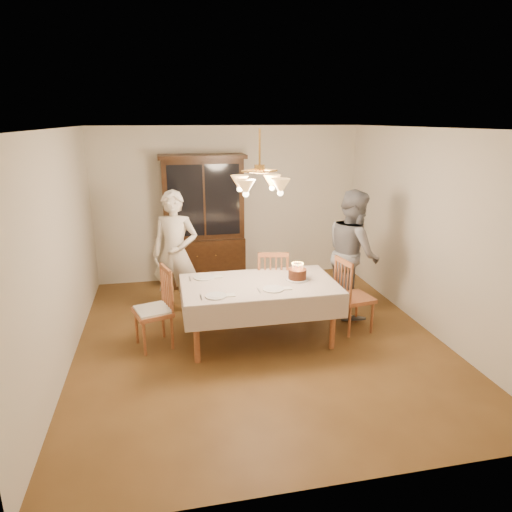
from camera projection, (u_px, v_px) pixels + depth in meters
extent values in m
plane|color=brown|center=(259.00, 339.00, 5.84)|extent=(5.00, 5.00, 0.00)
plane|color=white|center=(260.00, 128.00, 5.09)|extent=(5.00, 5.00, 0.00)
plane|color=beige|center=(229.00, 204.00, 7.81)|extent=(4.50, 0.00, 4.50)
plane|color=beige|center=(336.00, 332.00, 3.12)|extent=(4.50, 0.00, 4.50)
plane|color=beige|center=(60.00, 251.00, 5.03)|extent=(0.00, 5.00, 5.00)
plane|color=beige|center=(429.00, 232.00, 5.90)|extent=(0.00, 5.00, 5.00)
cube|color=brown|center=(259.00, 285.00, 5.63)|extent=(1.80, 1.00, 0.04)
cube|color=beige|center=(259.00, 284.00, 5.62)|extent=(1.90, 1.10, 0.01)
cylinder|color=brown|center=(197.00, 334.00, 5.18)|extent=(0.07, 0.07, 0.71)
cylinder|color=brown|center=(333.00, 322.00, 5.50)|extent=(0.07, 0.07, 0.71)
cylinder|color=brown|center=(191.00, 306.00, 5.97)|extent=(0.07, 0.07, 0.71)
cylinder|color=brown|center=(311.00, 296.00, 6.29)|extent=(0.07, 0.07, 0.71)
cube|color=black|center=(205.00, 260.00, 7.72)|extent=(1.30, 0.50, 0.80)
cube|color=black|center=(203.00, 198.00, 7.47)|extent=(1.30, 0.40, 1.30)
cube|color=black|center=(204.00, 201.00, 7.28)|extent=(1.14, 0.01, 1.14)
cube|color=black|center=(202.00, 156.00, 7.22)|extent=(1.38, 0.54, 0.06)
cube|color=brown|center=(272.00, 287.00, 6.38)|extent=(0.51, 0.50, 0.05)
cube|color=brown|center=(273.00, 255.00, 6.05)|extent=(0.40, 0.11, 0.06)
cylinder|color=brown|center=(284.00, 298.00, 6.61)|extent=(0.04, 0.04, 0.43)
cylinder|color=brown|center=(259.00, 298.00, 6.61)|extent=(0.04, 0.04, 0.43)
cylinder|color=brown|center=(286.00, 307.00, 6.29)|extent=(0.04, 0.04, 0.43)
cylinder|color=brown|center=(260.00, 307.00, 6.29)|extent=(0.04, 0.04, 0.43)
cube|color=brown|center=(153.00, 312.00, 5.53)|extent=(0.53, 0.54, 0.05)
cube|color=brown|center=(166.00, 269.00, 5.47)|extent=(0.15, 0.39, 0.06)
cylinder|color=brown|center=(137.00, 327.00, 5.67)|extent=(0.04, 0.04, 0.43)
cylinder|color=brown|center=(144.00, 339.00, 5.37)|extent=(0.04, 0.04, 0.43)
cylinder|color=brown|center=(163.00, 322.00, 5.83)|extent=(0.04, 0.04, 0.43)
cylinder|color=brown|center=(172.00, 333.00, 5.52)|extent=(0.04, 0.04, 0.43)
cube|color=silver|center=(153.00, 310.00, 5.52)|extent=(0.48, 0.49, 0.03)
cube|color=brown|center=(354.00, 298.00, 5.97)|extent=(0.49, 0.50, 0.05)
cube|color=brown|center=(344.00, 262.00, 5.76)|extent=(0.10, 0.40, 0.06)
cylinder|color=brown|center=(372.00, 318.00, 5.94)|extent=(0.04, 0.04, 0.43)
cylinder|color=brown|center=(357.00, 308.00, 6.26)|extent=(0.04, 0.04, 0.43)
cylinder|color=brown|center=(349.00, 322.00, 5.82)|extent=(0.04, 0.04, 0.43)
cylinder|color=brown|center=(335.00, 311.00, 6.14)|extent=(0.04, 0.04, 0.43)
imported|color=beige|center=(175.00, 254.00, 6.33)|extent=(0.75, 0.61, 1.79)
imported|color=slate|center=(353.00, 253.00, 6.41)|extent=(0.73, 0.91, 1.79)
cylinder|color=white|center=(297.00, 279.00, 5.75)|extent=(0.30, 0.30, 0.01)
cylinder|color=#3C1A0D|center=(297.00, 274.00, 5.73)|extent=(0.23, 0.23, 0.12)
cylinder|color=#598CD8|center=(303.00, 266.00, 5.72)|extent=(0.01, 0.01, 0.07)
sphere|color=#FFB23F|center=(303.00, 263.00, 5.70)|extent=(0.01, 0.01, 0.01)
cylinder|color=pink|center=(302.00, 265.00, 5.74)|extent=(0.01, 0.01, 0.07)
sphere|color=#FFB23F|center=(302.00, 262.00, 5.73)|extent=(0.01, 0.01, 0.01)
cylinder|color=#EACC66|center=(300.00, 265.00, 5.76)|extent=(0.01, 0.01, 0.07)
sphere|color=#FFB23F|center=(300.00, 262.00, 5.75)|extent=(0.01, 0.01, 0.01)
cylinder|color=#598CD8|center=(298.00, 265.00, 5.77)|extent=(0.01, 0.01, 0.07)
sphere|color=#FFB23F|center=(298.00, 262.00, 5.76)|extent=(0.01, 0.01, 0.01)
cylinder|color=pink|center=(295.00, 265.00, 5.76)|extent=(0.01, 0.01, 0.07)
sphere|color=#FFB23F|center=(296.00, 262.00, 5.75)|extent=(0.01, 0.01, 0.01)
cylinder|color=#EACC66|center=(294.00, 265.00, 5.75)|extent=(0.01, 0.01, 0.07)
sphere|color=#FFB23F|center=(294.00, 262.00, 5.74)|extent=(0.01, 0.01, 0.01)
cylinder|color=#598CD8|center=(292.00, 266.00, 5.73)|extent=(0.01, 0.01, 0.07)
sphere|color=#FFB23F|center=(292.00, 263.00, 5.72)|extent=(0.01, 0.01, 0.01)
cylinder|color=pink|center=(292.00, 266.00, 5.70)|extent=(0.01, 0.01, 0.07)
sphere|color=#FFB23F|center=(292.00, 263.00, 5.69)|extent=(0.01, 0.01, 0.01)
cylinder|color=#EACC66|center=(293.00, 267.00, 5.68)|extent=(0.01, 0.01, 0.07)
sphere|color=#FFB23F|center=(293.00, 264.00, 5.66)|extent=(0.01, 0.01, 0.01)
cylinder|color=#598CD8|center=(294.00, 268.00, 5.65)|extent=(0.01, 0.01, 0.07)
sphere|color=#FFB23F|center=(294.00, 265.00, 5.64)|extent=(0.01, 0.01, 0.01)
cylinder|color=pink|center=(296.00, 268.00, 5.64)|extent=(0.01, 0.01, 0.07)
sphere|color=#FFB23F|center=(296.00, 265.00, 5.63)|extent=(0.01, 0.01, 0.01)
cylinder|color=#EACC66|center=(299.00, 268.00, 5.64)|extent=(0.01, 0.01, 0.07)
sphere|color=#FFB23F|center=(299.00, 265.00, 5.63)|extent=(0.01, 0.01, 0.01)
cylinder|color=#598CD8|center=(301.00, 268.00, 5.65)|extent=(0.01, 0.01, 0.07)
sphere|color=#FFB23F|center=(301.00, 265.00, 5.63)|extent=(0.01, 0.01, 0.01)
cylinder|color=pink|center=(302.00, 267.00, 5.66)|extent=(0.01, 0.01, 0.07)
sphere|color=#FFB23F|center=(302.00, 264.00, 5.65)|extent=(0.01, 0.01, 0.01)
cylinder|color=#EACC66|center=(303.00, 267.00, 5.69)|extent=(0.01, 0.01, 0.07)
sphere|color=#FFB23F|center=(303.00, 264.00, 5.68)|extent=(0.01, 0.01, 0.01)
cylinder|color=white|center=(216.00, 296.00, 5.19)|extent=(0.25, 0.25, 0.02)
cube|color=silver|center=(201.00, 297.00, 5.16)|extent=(0.01, 0.16, 0.01)
cube|color=silver|center=(231.00, 295.00, 5.23)|extent=(0.10, 0.10, 0.01)
cylinder|color=white|center=(273.00, 289.00, 5.40)|extent=(0.26, 0.26, 0.02)
cube|color=silver|center=(259.00, 290.00, 5.37)|extent=(0.01, 0.16, 0.01)
cube|color=silver|center=(287.00, 288.00, 5.44)|extent=(0.10, 0.10, 0.01)
cylinder|color=white|center=(204.00, 277.00, 5.81)|extent=(0.27, 0.27, 0.02)
cube|color=silver|center=(190.00, 279.00, 5.77)|extent=(0.01, 0.16, 0.01)
cube|color=silver|center=(218.00, 276.00, 5.84)|extent=(0.10, 0.10, 0.01)
cylinder|color=#BF8C3F|center=(260.00, 147.00, 5.14)|extent=(0.02, 0.02, 0.40)
cylinder|color=#BF8C3F|center=(260.00, 169.00, 5.22)|extent=(0.12, 0.12, 0.10)
cone|color=#D8994C|center=(272.00, 182.00, 5.49)|extent=(0.22, 0.22, 0.18)
sphere|color=#FFD899|center=(272.00, 188.00, 5.51)|extent=(0.07, 0.07, 0.07)
cone|color=#D8994C|center=(240.00, 183.00, 5.42)|extent=(0.22, 0.22, 0.18)
sphere|color=#FFD899|center=(240.00, 189.00, 5.44)|extent=(0.07, 0.07, 0.07)
cone|color=#D8994C|center=(246.00, 188.00, 5.04)|extent=(0.22, 0.22, 0.18)
sphere|color=#FFD899|center=(246.00, 194.00, 5.07)|extent=(0.07, 0.07, 0.07)
cone|color=#D8994C|center=(280.00, 187.00, 5.12)|extent=(0.22, 0.22, 0.18)
sphere|color=#FFD899|center=(280.00, 193.00, 5.14)|extent=(0.07, 0.07, 0.07)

